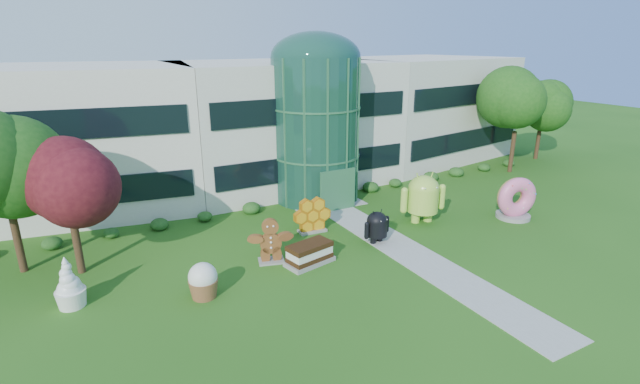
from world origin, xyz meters
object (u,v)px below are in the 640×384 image
android_green (423,195)px  android_black (377,225)px  donut (515,197)px  gingerbread (271,240)px

android_green → android_black: (-4.34, -1.24, -0.69)m
android_green → donut: bearing=-9.1°
android_black → donut: donut is taller
android_black → donut: size_ratio=0.78×
donut → android_black: bearing=-170.8°
android_black → donut: 9.98m
android_green → gingerbread: (-10.47, -0.59, -0.56)m
android_black → android_green: bearing=7.1°
android_green → donut: (5.58, -2.31, -0.39)m
android_black → donut: bearing=-15.0°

